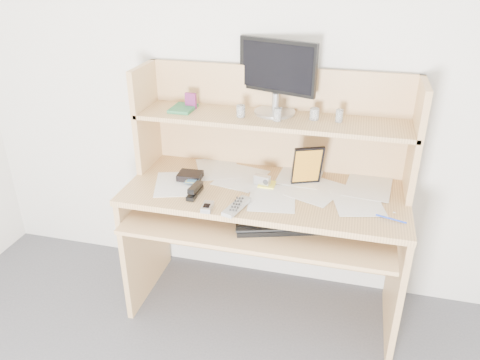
% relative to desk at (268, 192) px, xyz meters
% --- Properties ---
extents(back_wall, '(3.60, 0.04, 2.50)m').
position_rel_desk_xyz_m(back_wall, '(0.00, 0.24, 0.56)').
color(back_wall, silver).
rests_on(back_wall, floor).
extents(desk, '(1.40, 0.70, 1.30)m').
position_rel_desk_xyz_m(desk, '(0.00, 0.00, 0.00)').
color(desk, tan).
rests_on(desk, floor).
extents(paper_clutter, '(1.32, 0.54, 0.01)m').
position_rel_desk_xyz_m(paper_clutter, '(0.00, -0.08, 0.06)').
color(paper_clutter, white).
rests_on(paper_clutter, desk).
extents(keyboard, '(0.51, 0.31, 0.03)m').
position_rel_desk_xyz_m(keyboard, '(0.14, -0.24, -0.03)').
color(keyboard, black).
rests_on(keyboard, desk).
extents(tv_remote, '(0.10, 0.20, 0.02)m').
position_rel_desk_xyz_m(tv_remote, '(-0.09, -0.31, 0.07)').
color(tv_remote, gray).
rests_on(tv_remote, paper_clutter).
extents(flip_phone, '(0.05, 0.09, 0.02)m').
position_rel_desk_xyz_m(flip_phone, '(-0.22, -0.34, 0.07)').
color(flip_phone, '#AEAEB0').
rests_on(flip_phone, paper_clutter).
extents(stapler, '(0.04, 0.15, 0.04)m').
position_rel_desk_xyz_m(stapler, '(-0.32, -0.22, 0.08)').
color(stapler, black).
rests_on(stapler, paper_clutter).
extents(wallet, '(0.12, 0.10, 0.03)m').
position_rel_desk_xyz_m(wallet, '(-0.40, -0.06, 0.08)').
color(wallet, black).
rests_on(wallet, paper_clutter).
extents(sticky_note_pad, '(0.08, 0.08, 0.01)m').
position_rel_desk_xyz_m(sticky_note_pad, '(-0.00, -0.04, 0.06)').
color(sticky_note_pad, '#FFF643').
rests_on(sticky_note_pad, desk).
extents(digital_camera, '(0.09, 0.05, 0.05)m').
position_rel_desk_xyz_m(digital_camera, '(-0.03, -0.04, 0.09)').
color(digital_camera, '#AFB0B2').
rests_on(digital_camera, paper_clutter).
extents(game_case, '(0.14, 0.07, 0.21)m').
position_rel_desk_xyz_m(game_case, '(0.19, 0.02, 0.17)').
color(game_case, black).
rests_on(game_case, paper_clutter).
extents(blue_pen, '(0.13, 0.05, 0.01)m').
position_rel_desk_xyz_m(blue_pen, '(0.60, -0.23, 0.07)').
color(blue_pen, '#1733B1').
rests_on(blue_pen, paper_clutter).
extents(card_box, '(0.06, 0.02, 0.08)m').
position_rel_desk_xyz_m(card_box, '(-0.44, 0.10, 0.43)').
color(card_box, '#A81C16').
rests_on(card_box, desk).
extents(shelf_book, '(0.12, 0.16, 0.02)m').
position_rel_desk_xyz_m(shelf_book, '(-0.47, 0.07, 0.39)').
color(shelf_book, '#34834E').
rests_on(shelf_book, desk).
extents(chip_stack_a, '(0.05, 0.05, 0.06)m').
position_rel_desk_xyz_m(chip_stack_a, '(-0.16, 0.03, 0.42)').
color(chip_stack_a, black).
rests_on(chip_stack_a, desk).
extents(chip_stack_b, '(0.05, 0.05, 0.06)m').
position_rel_desk_xyz_m(chip_stack_b, '(0.03, 0.02, 0.42)').
color(chip_stack_b, silver).
rests_on(chip_stack_b, desk).
extents(chip_stack_c, '(0.05, 0.05, 0.06)m').
position_rel_desk_xyz_m(chip_stack_c, '(0.20, 0.08, 0.41)').
color(chip_stack_c, black).
rests_on(chip_stack_c, desk).
extents(chip_stack_d, '(0.04, 0.04, 0.06)m').
position_rel_desk_xyz_m(chip_stack_d, '(0.32, 0.08, 0.42)').
color(chip_stack_d, silver).
rests_on(chip_stack_d, desk).
extents(monitor, '(0.41, 0.21, 0.36)m').
position_rel_desk_xyz_m(monitor, '(-0.00, 0.15, 0.58)').
color(monitor, '#B5B6BA').
rests_on(monitor, desk).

